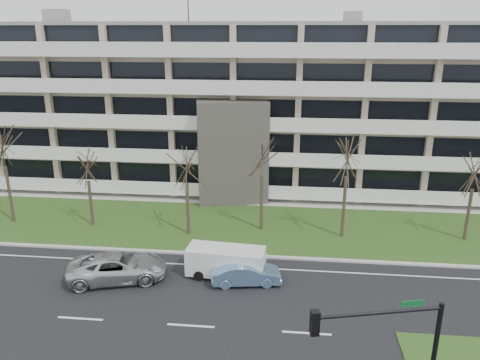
# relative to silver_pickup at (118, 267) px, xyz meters

# --- Properties ---
(ground) EXTENTS (160.00, 160.00, 0.00)m
(ground) POSITION_rel_silver_pickup_xyz_m (5.40, -4.21, -0.83)
(ground) COLOR black
(ground) RESTS_ON ground
(grass_verge) EXTENTS (90.00, 10.00, 0.06)m
(grass_verge) POSITION_rel_silver_pickup_xyz_m (5.40, 8.79, -0.80)
(grass_verge) COLOR #294C19
(grass_verge) RESTS_ON ground
(curb) EXTENTS (90.00, 0.35, 0.12)m
(curb) POSITION_rel_silver_pickup_xyz_m (5.40, 3.79, -0.77)
(curb) COLOR #B2B2AD
(curb) RESTS_ON ground
(sidewalk) EXTENTS (90.00, 2.00, 0.08)m
(sidewalk) POSITION_rel_silver_pickup_xyz_m (5.40, 14.29, -0.79)
(sidewalk) COLOR #B2B2AD
(sidewalk) RESTS_ON ground
(lane_edge_line) EXTENTS (90.00, 0.12, 0.01)m
(lane_edge_line) POSITION_rel_silver_pickup_xyz_m (5.40, 2.29, -0.82)
(lane_edge_line) COLOR white
(lane_edge_line) RESTS_ON ground
(apartment_building) EXTENTS (60.50, 15.10, 18.75)m
(apartment_building) POSITION_rel_silver_pickup_xyz_m (5.40, 21.11, 6.79)
(apartment_building) COLOR #BAA791
(apartment_building) RESTS_ON ground
(silver_pickup) EXTENTS (6.46, 4.22, 1.65)m
(silver_pickup) POSITION_rel_silver_pickup_xyz_m (0.00, 0.00, 0.00)
(silver_pickup) COLOR silver
(silver_pickup) RESTS_ON ground
(blue_sedan) EXTENTS (4.38, 2.15, 1.38)m
(blue_sedan) POSITION_rel_silver_pickup_xyz_m (7.88, 0.33, -0.13)
(blue_sedan) COLOR #779ECF
(blue_sedan) RESTS_ON ground
(white_van) EXTENTS (4.95, 2.31, 1.87)m
(white_van) POSITION_rel_silver_pickup_xyz_m (6.61, 1.12, 0.29)
(white_van) COLOR white
(white_van) RESTS_ON ground
(traffic_signal) EXTENTS (4.84, 1.44, 5.75)m
(traffic_signal) POSITION_rel_silver_pickup_xyz_m (14.16, -10.03, 2.89)
(traffic_signal) COLOR black
(traffic_signal) RESTS_ON ground
(tree_1) EXTENTS (4.10, 4.10, 8.21)m
(tree_1) POSITION_rel_silver_pickup_xyz_m (-11.50, 7.84, 5.56)
(tree_1) COLOR #382B21
(tree_1) RESTS_ON ground
(tree_2) EXTENTS (3.27, 3.27, 6.54)m
(tree_2) POSITION_rel_silver_pickup_xyz_m (-4.92, 7.84, 4.25)
(tree_2) COLOR #382B21
(tree_2) RESTS_ON ground
(tree_3) EXTENTS (3.60, 3.60, 7.19)m
(tree_3) POSITION_rel_silver_pickup_xyz_m (2.91, 7.02, 4.76)
(tree_3) COLOR #382B21
(tree_3) RESTS_ON ground
(tree_4) EXTENTS (3.92, 3.92, 7.84)m
(tree_4) POSITION_rel_silver_pickup_xyz_m (8.30, 8.45, 5.27)
(tree_4) COLOR #382B21
(tree_4) RESTS_ON ground
(tree_5) EXTENTS (4.19, 4.19, 8.39)m
(tree_5) POSITION_rel_silver_pickup_xyz_m (14.34, 7.69, 5.70)
(tree_5) COLOR #382B21
(tree_5) RESTS_ON ground
(tree_6) EXTENTS (3.50, 3.50, 7.00)m
(tree_6) POSITION_rel_silver_pickup_xyz_m (23.23, 8.12, 4.61)
(tree_6) COLOR #382B21
(tree_6) RESTS_ON ground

